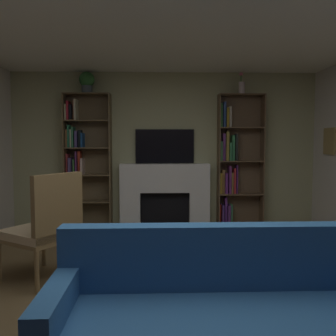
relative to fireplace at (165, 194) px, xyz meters
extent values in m
plane|color=brown|center=(0.00, -3.12, -0.55)|extent=(7.76, 7.76, 0.00)
cube|color=tan|center=(0.00, 0.15, 0.73)|extent=(5.17, 0.06, 2.56)
cube|color=#977F4B|center=(2.51, -0.50, 0.87)|extent=(0.03, 0.36, 0.41)
cube|color=teal|center=(2.50, -0.50, 0.87)|extent=(0.01, 0.30, 0.35)
cube|color=white|center=(-0.57, 0.00, -0.27)|extent=(0.33, 0.22, 0.58)
cube|color=white|center=(0.57, 0.00, -0.27)|extent=(0.33, 0.22, 0.58)
cube|color=white|center=(0.00, 0.00, 0.26)|extent=(1.48, 0.22, 0.47)
cube|color=black|center=(0.00, 0.08, -0.27)|extent=(0.81, 0.08, 0.58)
cube|color=#545849|center=(0.00, -0.26, -0.54)|extent=(1.58, 0.30, 0.03)
cube|color=black|center=(0.00, 0.09, 0.78)|extent=(0.97, 0.06, 0.56)
cube|color=brown|center=(-1.62, -0.04, 0.54)|extent=(0.02, 0.30, 2.19)
cube|color=brown|center=(-0.89, -0.04, 0.54)|extent=(0.02, 0.30, 2.19)
cube|color=brown|center=(-1.25, 0.11, 0.54)|extent=(0.75, 0.02, 2.19)
cube|color=brown|center=(-1.25, -0.04, -0.55)|extent=(0.71, 0.30, 0.02)
cube|color=#AB2F30|center=(-1.58, 0.00, -0.43)|extent=(0.04, 0.19, 0.22)
cube|color=beige|center=(-1.53, -0.03, -0.42)|extent=(0.04, 0.25, 0.23)
cube|color=#37643C|center=(-1.48, -0.02, -0.38)|extent=(0.04, 0.23, 0.30)
cube|color=brown|center=(-1.25, -0.04, -0.12)|extent=(0.71, 0.30, 0.02)
cube|color=#1B4B91|center=(-1.59, -0.02, 0.01)|extent=(0.03, 0.23, 0.23)
cube|color=black|center=(-1.54, -0.03, 0.08)|extent=(0.04, 0.25, 0.37)
cube|color=#A47337|center=(-1.48, 0.00, 0.03)|extent=(0.03, 0.19, 0.27)
cube|color=brown|center=(-1.25, -0.04, 0.32)|extent=(0.71, 0.30, 0.02)
cube|color=#A43537|center=(-1.59, -0.01, 0.50)|extent=(0.03, 0.21, 0.33)
cube|color=#4D3F72|center=(-1.54, -0.03, 0.46)|extent=(0.04, 0.25, 0.27)
cube|color=#3B743A|center=(-1.48, 0.00, 0.45)|extent=(0.02, 0.19, 0.24)
cube|color=#62316A|center=(-1.44, 0.00, 0.52)|extent=(0.02, 0.20, 0.37)
cube|color=#B53523|center=(-1.40, 0.01, 0.52)|extent=(0.03, 0.17, 0.38)
cube|color=beige|center=(-1.35, -0.02, 0.46)|extent=(0.03, 0.24, 0.26)
cube|color=brown|center=(-1.25, -0.04, 0.76)|extent=(0.71, 0.30, 0.02)
cube|color=#946037|center=(-1.59, 0.00, 0.91)|extent=(0.02, 0.20, 0.29)
cube|color=#23714E|center=(-1.56, -0.01, 0.95)|extent=(0.03, 0.21, 0.36)
cube|color=beige|center=(-1.52, 0.00, 0.91)|extent=(0.02, 0.20, 0.29)
cube|color=#30724A|center=(-1.49, -0.01, 0.93)|extent=(0.03, 0.21, 0.33)
cube|color=#4B4178|center=(-1.44, 0.00, 0.90)|extent=(0.04, 0.19, 0.27)
cube|color=black|center=(-1.38, 0.01, 0.91)|extent=(0.04, 0.17, 0.28)
cube|color=navy|center=(-1.34, -0.01, 0.88)|extent=(0.03, 0.22, 0.23)
cube|color=brown|center=(-1.25, -0.04, 1.20)|extent=(0.71, 0.30, 0.02)
cube|color=beige|center=(-1.59, -0.02, 1.33)|extent=(0.02, 0.24, 0.25)
cube|color=#B42237|center=(-1.56, -0.01, 1.36)|extent=(0.03, 0.22, 0.31)
cube|color=black|center=(-1.52, 0.00, 1.33)|extent=(0.04, 0.20, 0.25)
cube|color=#965740|center=(-1.47, 0.01, 1.37)|extent=(0.02, 0.17, 0.33)
cube|color=beige|center=(-1.44, -0.02, 1.37)|extent=(0.03, 0.23, 0.34)
cube|color=brown|center=(-1.25, -0.04, 1.63)|extent=(0.71, 0.30, 0.02)
cube|color=brown|center=(0.89, -0.02, 0.54)|extent=(0.02, 0.26, 2.19)
cube|color=brown|center=(1.62, -0.02, 0.54)|extent=(0.02, 0.26, 2.19)
cube|color=brown|center=(1.25, 0.11, 0.54)|extent=(0.75, 0.02, 2.19)
cube|color=brown|center=(1.25, -0.02, -0.55)|extent=(0.71, 0.26, 0.02)
cube|color=red|center=(0.92, 0.02, -0.36)|extent=(0.03, 0.16, 0.36)
cube|color=#4C2F7A|center=(0.96, -0.01, -0.36)|extent=(0.03, 0.21, 0.35)
cube|color=#5E2D7F|center=(1.02, 0.02, -0.30)|extent=(0.04, 0.16, 0.47)
cube|color=#552A69|center=(1.06, -0.01, -0.36)|extent=(0.04, 0.22, 0.35)
cube|color=#387E50|center=(1.11, 0.01, -0.36)|extent=(0.03, 0.17, 0.35)
cube|color=brown|center=(1.25, -0.02, -0.01)|extent=(0.71, 0.26, 0.02)
cube|color=#A68528|center=(0.92, -0.01, 0.17)|extent=(0.03, 0.21, 0.34)
cube|color=olive|center=(0.97, 0.02, 0.20)|extent=(0.04, 0.15, 0.39)
cube|color=#5D2773|center=(1.02, 0.00, 0.17)|extent=(0.04, 0.19, 0.34)
cube|color=#622A66|center=(1.07, -0.01, 0.23)|extent=(0.03, 0.20, 0.46)
cube|color=olive|center=(1.12, 0.01, 0.18)|extent=(0.03, 0.17, 0.35)
cube|color=#BE2D34|center=(1.15, 0.00, 0.21)|extent=(0.03, 0.19, 0.42)
cube|color=#52246F|center=(1.19, 0.01, 0.24)|extent=(0.02, 0.17, 0.47)
cube|color=brown|center=(1.25, -0.02, 0.54)|extent=(0.71, 0.26, 0.02)
cube|color=#3B6940|center=(0.92, -0.01, 0.71)|extent=(0.03, 0.21, 0.32)
cube|color=#643477|center=(0.98, 0.02, 0.77)|extent=(0.04, 0.15, 0.44)
cube|color=olive|center=(1.03, 0.01, 0.79)|extent=(0.04, 0.18, 0.48)
cube|color=#348154|center=(1.07, -0.01, 0.70)|extent=(0.02, 0.22, 0.30)
cube|color=#2E7546|center=(1.12, 0.00, 0.76)|extent=(0.04, 0.19, 0.42)
cube|color=black|center=(1.18, 0.01, 0.77)|extent=(0.04, 0.17, 0.44)
cube|color=brown|center=(1.25, -0.02, 1.09)|extent=(0.71, 0.26, 0.02)
cube|color=#38713A|center=(0.93, 0.02, 1.29)|extent=(0.04, 0.16, 0.39)
cube|color=#2D4685|center=(0.98, 0.02, 1.30)|extent=(0.04, 0.15, 0.42)
cube|color=olive|center=(1.02, 0.00, 1.25)|extent=(0.03, 0.20, 0.31)
cube|color=beige|center=(1.08, 0.02, 1.27)|extent=(0.04, 0.15, 0.34)
cube|color=brown|center=(1.25, -0.02, 1.63)|extent=(0.71, 0.26, 0.02)
cylinder|color=#47535A|center=(-1.25, -0.03, 1.70)|extent=(0.17, 0.17, 0.12)
sphere|color=#2D6930|center=(-1.25, -0.03, 1.86)|extent=(0.25, 0.25, 0.25)
cylinder|color=silver|center=(1.25, -0.03, 1.73)|extent=(0.10, 0.10, 0.19)
cylinder|color=#4C7F3F|center=(1.24, -0.05, 1.89)|extent=(0.01, 0.01, 0.13)
sphere|color=pink|center=(1.24, -0.05, 1.96)|extent=(0.06, 0.06, 0.06)
cylinder|color=#4C7F3F|center=(1.25, -0.02, 1.89)|extent=(0.01, 0.01, 0.13)
sphere|color=pink|center=(1.25, -0.02, 1.96)|extent=(0.04, 0.04, 0.04)
cylinder|color=#4C7F3F|center=(1.23, -0.03, 1.89)|extent=(0.01, 0.01, 0.13)
sphere|color=pink|center=(1.23, -0.03, 1.96)|extent=(0.05, 0.05, 0.05)
cube|color=#2C6098|center=(0.24, -3.67, 0.09)|extent=(2.01, 0.18, 0.43)
cube|color=#2C6098|center=(-0.70, -4.02, -0.25)|extent=(0.15, 0.85, 0.60)
cylinder|color=brown|center=(-1.24, -2.71, -0.33)|extent=(0.04, 0.04, 0.44)
cylinder|color=brown|center=(-0.94, -2.25, -0.33)|extent=(0.04, 0.04, 0.44)
cylinder|color=brown|center=(-1.42, -1.93, -0.33)|extent=(0.04, 0.04, 0.44)
cube|color=tan|center=(-1.33, -2.32, -0.07)|extent=(0.85, 0.84, 0.08)
cube|color=brown|center=(-1.33, -2.32, -0.13)|extent=(0.85, 0.84, 0.04)
cube|color=brown|center=(-1.10, -2.48, 0.22)|extent=(0.38, 0.53, 0.66)
cube|color=#82704E|center=(0.24, -3.21, -0.18)|extent=(0.78, 0.53, 0.04)
cylinder|color=#82704E|center=(-0.12, -3.45, -0.38)|extent=(0.05, 0.05, 0.36)
cylinder|color=#82704E|center=(0.60, -3.45, -0.38)|extent=(0.05, 0.05, 0.36)
cylinder|color=#82704E|center=(-0.12, -2.98, -0.38)|extent=(0.05, 0.05, 0.36)
cylinder|color=#82704E|center=(0.60, -2.98, -0.38)|extent=(0.05, 0.05, 0.36)
camera|label=1|loc=(-0.12, -6.10, 0.86)|focal=39.61mm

